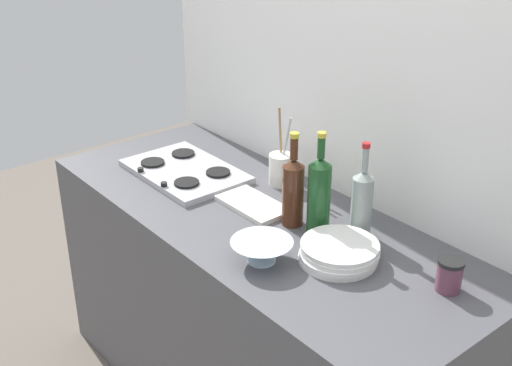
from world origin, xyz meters
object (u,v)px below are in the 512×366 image
object	(u,v)px
stovetop_hob	(185,171)
wine_bottle_mid_left	(362,202)
plate_stack	(340,252)
cutting_board	(253,205)
condiment_jar_front	(449,275)
wine_bottle_leftmost	(293,190)
wine_bottle_mid_right	(319,194)
mixing_bowl	(262,250)
utensil_crock	(281,169)

from	to	relation	value
stovetop_hob	wine_bottle_mid_left	bearing A→B (deg)	12.70
plate_stack	cutting_board	xyz separation A→B (m)	(-0.45, 0.02, -0.02)
condiment_jar_front	cutting_board	world-z (taller)	condiment_jar_front
wine_bottle_leftmost	wine_bottle_mid_left	size ratio (longest dim) A/B	1.00
wine_bottle_leftmost	wine_bottle_mid_right	size ratio (longest dim) A/B	0.93
stovetop_hob	cutting_board	world-z (taller)	stovetop_hob
wine_bottle_leftmost	mixing_bowl	world-z (taller)	wine_bottle_leftmost
condiment_jar_front	cutting_board	distance (m)	0.76
utensil_crock	stovetop_hob	bearing A→B (deg)	-142.78
utensil_crock	cutting_board	distance (m)	0.23
plate_stack	cutting_board	distance (m)	0.45
wine_bottle_mid_left	cutting_board	distance (m)	0.42
wine_bottle_mid_right	utensil_crock	bearing A→B (deg)	157.19
wine_bottle_mid_left	utensil_crock	size ratio (longest dim) A/B	1.07
wine_bottle_mid_left	utensil_crock	xyz separation A→B (m)	(-0.46, 0.06, -0.06)
wine_bottle_leftmost	cutting_board	size ratio (longest dim) A/B	1.24
wine_bottle_leftmost	wine_bottle_mid_left	xyz separation A→B (m)	(0.20, 0.12, -0.00)
cutting_board	utensil_crock	bearing A→B (deg)	112.16
wine_bottle_leftmost	cutting_board	bearing A→B (deg)	-171.56
wine_bottle_leftmost	cutting_board	distance (m)	0.22
wine_bottle_mid_left	condiment_jar_front	distance (m)	0.38
wine_bottle_leftmost	condiment_jar_front	bearing A→B (deg)	8.18
wine_bottle_mid_left	wine_bottle_mid_right	size ratio (longest dim) A/B	0.93
mixing_bowl	plate_stack	bearing A→B (deg)	51.65
wine_bottle_leftmost	stovetop_hob	bearing A→B (deg)	-174.14
plate_stack	condiment_jar_front	size ratio (longest dim) A/B	2.49
wine_bottle_leftmost	wine_bottle_mid_left	world-z (taller)	wine_bottle_leftmost
wine_bottle_mid_left	mixing_bowl	xyz separation A→B (m)	(-0.09, -0.35, -0.09)
condiment_jar_front	cutting_board	bearing A→B (deg)	-171.76
wine_bottle_mid_left	condiment_jar_front	xyz separation A→B (m)	(0.37, -0.03, -0.07)
utensil_crock	condiment_jar_front	world-z (taller)	utensil_crock
stovetop_hob	mixing_bowl	size ratio (longest dim) A/B	2.51
stovetop_hob	wine_bottle_mid_right	bearing A→B (deg)	7.22
mixing_bowl	cutting_board	distance (m)	0.36
mixing_bowl	wine_bottle_mid_right	bearing A→B (deg)	94.55
wine_bottle_leftmost	condiment_jar_front	distance (m)	0.59
wine_bottle_leftmost	cutting_board	world-z (taller)	wine_bottle_leftmost
wine_bottle_mid_right	utensil_crock	xyz separation A→B (m)	(-0.36, 0.15, -0.08)
wine_bottle_leftmost	condiment_jar_front	xyz separation A→B (m)	(0.58, 0.08, -0.08)
wine_bottle_mid_left	cutting_board	xyz separation A→B (m)	(-0.38, -0.14, -0.12)
condiment_jar_front	wine_bottle_leftmost	bearing A→B (deg)	-171.82
plate_stack	wine_bottle_mid_right	bearing A→B (deg)	157.31
stovetop_hob	plate_stack	world-z (taller)	plate_stack
plate_stack	condiment_jar_front	world-z (taller)	condiment_jar_front
stovetop_hob	wine_bottle_mid_left	size ratio (longest dim) A/B	1.48
mixing_bowl	cutting_board	world-z (taller)	mixing_bowl
utensil_crock	wine_bottle_mid_right	bearing A→B (deg)	-22.81
stovetop_hob	wine_bottle_leftmost	bearing A→B (deg)	5.86
plate_stack	utensil_crock	bearing A→B (deg)	157.23
wine_bottle_leftmost	wine_bottle_mid_left	distance (m)	0.23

